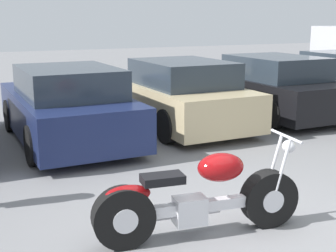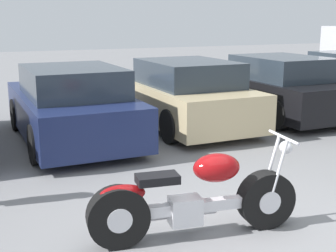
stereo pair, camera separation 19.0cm
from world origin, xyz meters
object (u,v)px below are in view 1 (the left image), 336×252
(motorcycle, at_px, (198,199))
(parked_car_champagne, at_px, (178,95))
(parked_car_navy, at_px, (67,107))
(parked_car_black, at_px, (270,87))

(motorcycle, xyz_separation_m, parked_car_champagne, (2.24, 4.85, 0.25))
(motorcycle, height_order, parked_car_champagne, parked_car_champagne)
(motorcycle, xyz_separation_m, parked_car_navy, (-0.27, 4.58, 0.25))
(parked_car_navy, relative_size, parked_car_black, 1.00)
(parked_car_black, bearing_deg, parked_car_navy, -176.24)
(motorcycle, bearing_deg, parked_car_navy, 93.38)
(parked_car_champagne, height_order, parked_car_black, same)
(motorcycle, bearing_deg, parked_car_black, 45.90)
(motorcycle, xyz_separation_m, parked_car_black, (4.76, 4.91, 0.25))
(parked_car_champagne, relative_size, parked_car_black, 1.00)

